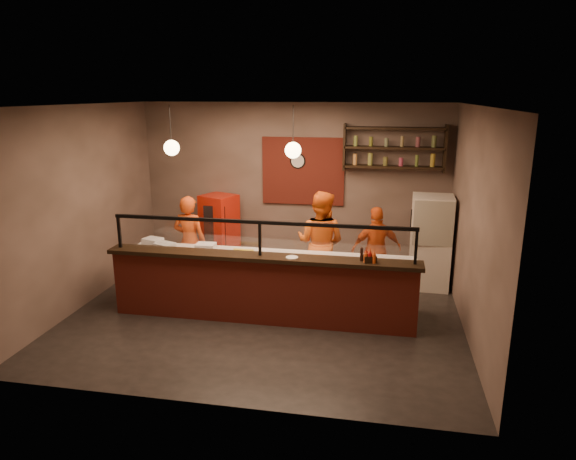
% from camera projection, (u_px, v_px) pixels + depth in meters
% --- Properties ---
extents(floor, '(6.00, 6.00, 0.00)m').
position_uv_depth(floor, '(266.00, 313.00, 8.10)').
color(floor, black).
rests_on(floor, ground).
extents(ceiling, '(6.00, 6.00, 0.00)m').
position_uv_depth(ceiling, '(263.00, 105.00, 7.27)').
color(ceiling, '#332D27').
rests_on(ceiling, wall_back).
extents(wall_back, '(6.00, 0.00, 6.00)m').
position_uv_depth(wall_back, '(293.00, 186.00, 10.06)').
color(wall_back, '#7D665C').
rests_on(wall_back, floor).
extents(wall_left, '(0.00, 5.00, 5.00)m').
position_uv_depth(wall_left, '(82.00, 207.00, 8.21)').
color(wall_left, '#7D665C').
rests_on(wall_left, floor).
extents(wall_right, '(0.00, 5.00, 5.00)m').
position_uv_depth(wall_right, '(474.00, 224.00, 7.16)').
color(wall_right, '#7D665C').
rests_on(wall_right, floor).
extents(wall_front, '(6.00, 0.00, 6.00)m').
position_uv_depth(wall_front, '(210.00, 270.00, 5.31)').
color(wall_front, '#7D665C').
rests_on(wall_front, floor).
extents(brick_patch, '(1.60, 0.04, 1.30)m').
position_uv_depth(brick_patch, '(303.00, 171.00, 9.92)').
color(brick_patch, maroon).
rests_on(brick_patch, wall_back).
extents(service_counter, '(4.60, 0.25, 1.00)m').
position_uv_depth(service_counter, '(261.00, 291.00, 7.69)').
color(service_counter, maroon).
rests_on(service_counter, floor).
extents(counter_ledge, '(4.70, 0.37, 0.06)m').
position_uv_depth(counter_ledge, '(260.00, 257.00, 7.55)').
color(counter_ledge, black).
rests_on(counter_ledge, service_counter).
extents(worktop_cabinet, '(4.60, 0.75, 0.85)m').
position_uv_depth(worktop_cabinet, '(268.00, 284.00, 8.18)').
color(worktop_cabinet, gray).
rests_on(worktop_cabinet, floor).
extents(worktop, '(4.60, 0.75, 0.05)m').
position_uv_depth(worktop, '(268.00, 257.00, 8.06)').
color(worktop, silver).
rests_on(worktop, worktop_cabinet).
extents(sneeze_guard, '(4.50, 0.05, 0.52)m').
position_uv_depth(sneeze_guard, '(260.00, 235.00, 7.46)').
color(sneeze_guard, white).
rests_on(sneeze_guard, counter_ledge).
extents(wall_shelving, '(1.84, 0.28, 0.85)m').
position_uv_depth(wall_shelving, '(394.00, 148.00, 9.35)').
color(wall_shelving, black).
rests_on(wall_shelving, wall_back).
extents(wall_clock, '(0.30, 0.04, 0.30)m').
position_uv_depth(wall_clock, '(298.00, 161.00, 9.87)').
color(wall_clock, black).
rests_on(wall_clock, wall_back).
extents(pendant_left, '(0.24, 0.24, 0.77)m').
position_uv_depth(pendant_left, '(172.00, 148.00, 7.89)').
color(pendant_left, black).
rests_on(pendant_left, ceiling).
extents(pendant_right, '(0.24, 0.24, 0.77)m').
position_uv_depth(pendant_right, '(293.00, 150.00, 7.56)').
color(pendant_right, black).
rests_on(pendant_right, ceiling).
extents(cook_left, '(0.64, 0.45, 1.64)m').
position_uv_depth(cook_left, '(190.00, 241.00, 9.08)').
color(cook_left, '#D04613').
rests_on(cook_left, floor).
extents(cook_mid, '(1.02, 0.88, 1.79)m').
position_uv_depth(cook_mid, '(320.00, 243.00, 8.76)').
color(cook_mid, orange).
rests_on(cook_mid, floor).
extents(cook_right, '(0.95, 0.61, 1.50)m').
position_uv_depth(cook_right, '(376.00, 249.00, 8.87)').
color(cook_right, '#D64E14').
rests_on(cook_right, floor).
extents(fridge, '(0.72, 0.67, 1.66)m').
position_uv_depth(fridge, '(430.00, 242.00, 9.01)').
color(fridge, beige).
rests_on(fridge, floor).
extents(red_cooler, '(0.79, 0.76, 1.43)m').
position_uv_depth(red_cooler, '(220.00, 230.00, 10.21)').
color(red_cooler, red).
rests_on(red_cooler, floor).
extents(pizza_dough, '(0.68, 0.68, 0.01)m').
position_uv_depth(pizza_dough, '(298.00, 257.00, 7.93)').
color(pizza_dough, beige).
rests_on(pizza_dough, worktop).
extents(prep_tub_a, '(0.34, 0.30, 0.15)m').
position_uv_depth(prep_tub_a, '(153.00, 242.00, 8.49)').
color(prep_tub_a, silver).
rests_on(prep_tub_a, worktop).
extents(prep_tub_b, '(0.31, 0.26, 0.15)m').
position_uv_depth(prep_tub_b, '(206.00, 248.00, 8.17)').
color(prep_tub_b, white).
rests_on(prep_tub_b, worktop).
extents(prep_tub_c, '(0.36, 0.33, 0.15)m').
position_uv_depth(prep_tub_c, '(164.00, 247.00, 8.21)').
color(prep_tub_c, silver).
rests_on(prep_tub_c, worktop).
extents(rolling_pin, '(0.33, 0.06, 0.06)m').
position_uv_depth(rolling_pin, '(244.00, 251.00, 8.20)').
color(rolling_pin, gold).
rests_on(rolling_pin, worktop).
extents(condiment_caddy, '(0.20, 0.18, 0.10)m').
position_uv_depth(condiment_caddy, '(370.00, 259.00, 7.23)').
color(condiment_caddy, black).
rests_on(condiment_caddy, counter_ledge).
extents(pepper_mill, '(0.05, 0.05, 0.19)m').
position_uv_depth(pepper_mill, '(361.00, 254.00, 7.27)').
color(pepper_mill, black).
rests_on(pepper_mill, counter_ledge).
extents(small_plate, '(0.19, 0.19, 0.01)m').
position_uv_depth(small_plate, '(292.00, 257.00, 7.42)').
color(small_plate, silver).
rests_on(small_plate, counter_ledge).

